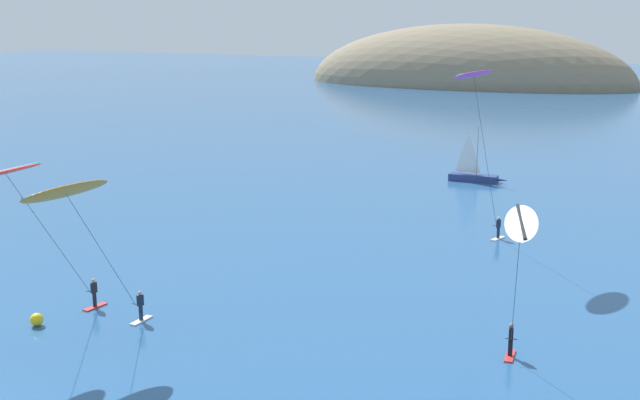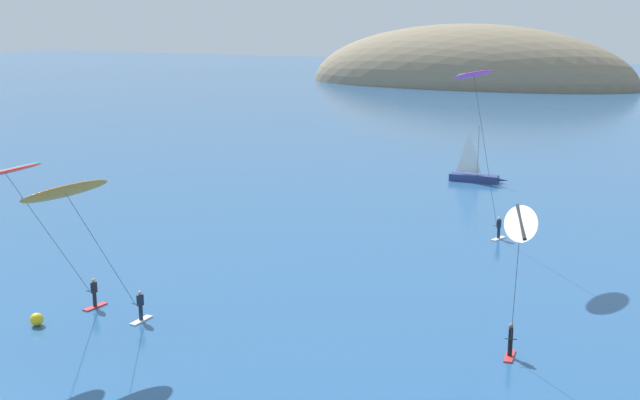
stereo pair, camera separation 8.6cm
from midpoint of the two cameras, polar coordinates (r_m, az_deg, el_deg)
name	(u,v)px [view 2 (the right image)]	position (r m, az deg, el deg)	size (l,w,h in m)	color
headland_island	(469,84)	(206.87, 10.58, 8.09)	(83.22, 38.41, 29.93)	slate
sailboat_near	(477,175)	(81.59, 11.14, 1.73)	(5.94, 1.74, 5.70)	navy
kitesurfer_orange	(72,202)	(40.03, -17.16, -0.12)	(1.97, 7.58, 8.41)	silver
kitesurfer_white	(520,231)	(35.70, 14.10, -2.16)	(3.20, 6.54, 7.66)	red
kitesurfer_magenta	(476,89)	(54.89, 11.10, 7.74)	(2.58, 7.77, 12.66)	silver
kitesurfer_red	(15,185)	(41.33, -20.84, 1.03)	(1.78, 8.87, 9.06)	red
marker_buoy	(37,319)	(45.33, -19.45, -8.01)	(0.70, 0.70, 0.70)	yellow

